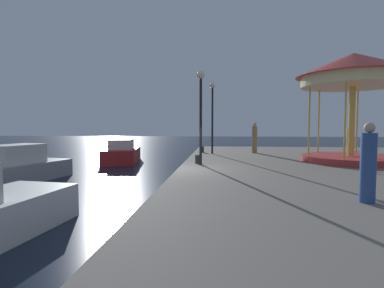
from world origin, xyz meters
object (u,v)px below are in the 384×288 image
at_px(person_mid_promenade, 368,165).
at_px(person_near_carousel, 349,139).
at_px(carousel, 353,81).
at_px(motorboat_red, 122,153).
at_px(bollard_center, 198,159).
at_px(lamp_post_mid_promenade, 212,105).
at_px(bollard_south, 202,149).
at_px(motorboat_grey, 16,168).
at_px(lamp_post_near_edge, 201,101).
at_px(person_by_the_water, 255,139).

xyz_separation_m(person_mid_promenade, person_near_carousel, (5.73, 14.93, -0.00)).
bearing_deg(carousel, person_mid_promenade, -110.32).
height_order(motorboat_red, bollard_center, motorboat_red).
xyz_separation_m(lamp_post_mid_promenade, bollard_south, (-0.70, 1.02, -2.84)).
xyz_separation_m(motorboat_grey, lamp_post_mid_promenade, (8.78, 6.17, 3.21)).
height_order(lamp_post_mid_promenade, person_mid_promenade, lamp_post_mid_promenade).
bearing_deg(bollard_center, motorboat_red, 132.20).
distance_m(carousel, bollard_center, 8.40).
distance_m(lamp_post_mid_promenade, bollard_south, 3.10).
relative_size(lamp_post_near_edge, lamp_post_mid_promenade, 0.95).
bearing_deg(carousel, motorboat_grey, -170.89).
bearing_deg(person_near_carousel, bollard_south, -167.94).
relative_size(motorboat_red, lamp_post_near_edge, 1.13).
bearing_deg(motorboat_grey, bollard_south, 41.66).
bearing_deg(motorboat_grey, person_by_the_water, 31.62).
distance_m(motorboat_red, lamp_post_mid_promenade, 7.28).
bearing_deg(motorboat_red, person_near_carousel, 6.28).
height_order(motorboat_grey, carousel, carousel).
bearing_deg(bollard_center, person_by_the_water, 60.65).
relative_size(carousel, person_by_the_water, 2.69).
relative_size(lamp_post_mid_promenade, bollard_center, 11.19).
relative_size(lamp_post_mid_promenade, bollard_south, 11.19).
relative_size(bollard_south, person_near_carousel, 0.22).
relative_size(carousel, bollard_south, 13.28).
bearing_deg(carousel, motorboat_red, 158.79).
height_order(motorboat_grey, bollard_center, motorboat_grey).
distance_m(bollard_center, person_mid_promenade, 8.12).
bearing_deg(bollard_south, person_mid_promenade, -70.23).
xyz_separation_m(person_near_carousel, person_by_the_water, (-6.87, -2.30, 0.07)).
xyz_separation_m(motorboat_red, lamp_post_near_edge, (5.97, -6.84, 3.08)).
height_order(person_mid_promenade, person_by_the_water, person_by_the_water).
relative_size(motorboat_grey, bollard_center, 13.44).
bearing_deg(lamp_post_mid_promenade, bollard_center, -96.45).
xyz_separation_m(motorboat_red, person_mid_promenade, (10.24, -13.17, 1.04)).
bearing_deg(person_by_the_water, motorboat_grey, -148.38).
distance_m(bollard_south, bollard_center, 5.96).
distance_m(motorboat_red, bollard_south, 5.69).
distance_m(motorboat_grey, person_by_the_water, 13.57).
height_order(lamp_post_near_edge, person_near_carousel, lamp_post_near_edge).
xyz_separation_m(lamp_post_near_edge, person_by_the_water, (3.12, 6.29, -1.97)).
bearing_deg(person_mid_promenade, lamp_post_near_edge, 123.93).
bearing_deg(person_near_carousel, bollard_center, -141.25).
bearing_deg(bollard_south, motorboat_red, 175.52).
relative_size(motorboat_red, bollard_center, 11.97).
bearing_deg(person_mid_promenade, person_by_the_water, 95.17).
xyz_separation_m(motorboat_grey, carousel, (15.64, 2.51, 4.09)).
bearing_deg(motorboat_grey, bollard_center, 8.55).
xyz_separation_m(bollard_south, person_mid_promenade, (4.58, -12.73, 0.67)).
height_order(bollard_south, person_by_the_water, person_by_the_water).
relative_size(motorboat_grey, person_near_carousel, 2.91).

